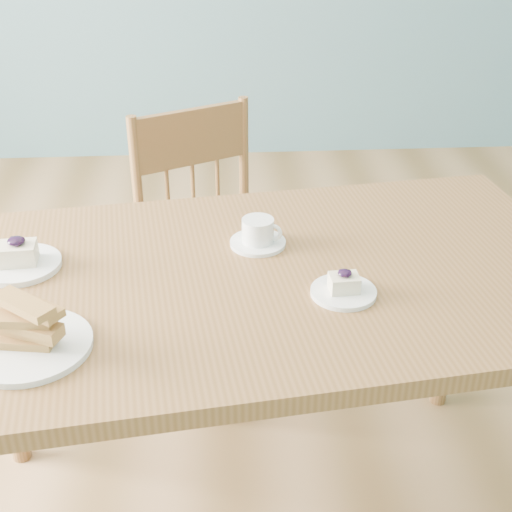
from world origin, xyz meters
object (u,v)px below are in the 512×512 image
(dining_chair, at_px, (214,253))
(biscotti_plate, at_px, (26,333))
(cheesecake_plate_far, at_px, (20,260))
(dining_table, at_px, (263,302))
(cheesecake_plate_near, at_px, (344,288))
(coffee_cup, at_px, (258,234))

(dining_chair, bearing_deg, biscotti_plate, -136.84)
(dining_chair, distance_m, cheesecake_plate_far, 0.82)
(dining_table, relative_size, cheesecake_plate_near, 11.22)
(dining_table, height_order, cheesecake_plate_near, cheesecake_plate_near)
(dining_chair, bearing_deg, coffee_cup, -104.43)
(dining_chair, xyz_separation_m, biscotti_plate, (-0.35, -0.91, 0.35))
(dining_table, relative_size, biscotti_plate, 6.58)
(dining_table, relative_size, cheesecake_plate_far, 8.63)
(cheesecake_plate_near, distance_m, coffee_cup, 0.28)
(dining_table, bearing_deg, biscotti_plate, -158.63)
(coffee_cup, bearing_deg, dining_chair, 122.02)
(cheesecake_plate_far, height_order, biscotti_plate, biscotti_plate)
(dining_chair, relative_size, biscotti_plate, 3.87)
(dining_table, xyz_separation_m, cheesecake_plate_near, (0.16, -0.10, 0.09))
(biscotti_plate, bearing_deg, dining_table, 28.67)
(dining_chair, xyz_separation_m, cheesecake_plate_far, (-0.43, -0.61, 0.34))
(dining_table, height_order, cheesecake_plate_far, cheesecake_plate_far)
(biscotti_plate, bearing_deg, coffee_cup, 39.69)
(cheesecake_plate_far, bearing_deg, dining_table, -5.81)
(biscotti_plate, bearing_deg, dining_chair, 69.14)
(cheesecake_plate_far, bearing_deg, biscotti_plate, -74.92)
(cheesecake_plate_near, xyz_separation_m, biscotti_plate, (-0.62, -0.15, 0.02))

